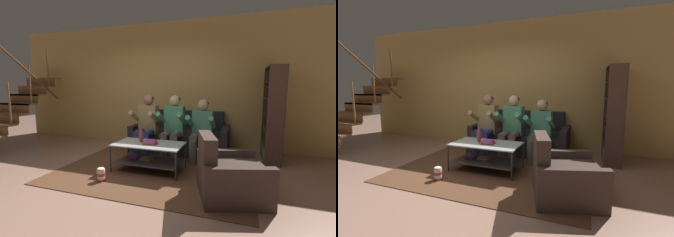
# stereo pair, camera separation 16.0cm
# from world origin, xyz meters

# --- Properties ---
(ground) EXTENTS (16.80, 16.80, 0.00)m
(ground) POSITION_xyz_m (0.00, 0.00, 0.00)
(ground) COLOR #9A7260
(back_partition) EXTENTS (8.40, 0.12, 2.90)m
(back_partition) POSITION_xyz_m (0.00, 2.46, 1.45)
(back_partition) COLOR tan
(back_partition) RESTS_ON ground
(staircase_run) EXTENTS (0.94, 2.09, 2.56)m
(staircase_run) POSITION_xyz_m (-3.24, 1.02, 0.94)
(staircase_run) COLOR brown
(staircase_run) RESTS_ON ground
(couch) EXTENTS (2.05, 0.94, 0.86)m
(couch) POSITION_xyz_m (0.52, 1.94, 0.29)
(couch) COLOR #29252D
(couch) RESTS_ON ground
(person_seated_left) EXTENTS (0.50, 0.58, 1.24)m
(person_seated_left) POSITION_xyz_m (-0.05, 1.39, 0.68)
(person_seated_left) COLOR navy
(person_seated_left) RESTS_ON ground
(person_seated_middle) EXTENTS (0.50, 0.58, 1.24)m
(person_seated_middle) POSITION_xyz_m (0.52, 1.39, 0.68)
(person_seated_middle) COLOR #5E4E4D
(person_seated_middle) RESTS_ON ground
(person_seated_right) EXTENTS (0.50, 0.58, 1.17)m
(person_seated_right) POSITION_xyz_m (1.08, 1.39, 0.64)
(person_seated_right) COLOR #515447
(person_seated_right) RESTS_ON ground
(coffee_table) EXTENTS (1.15, 0.62, 0.47)m
(coffee_table) POSITION_xyz_m (0.32, 0.63, 0.31)
(coffee_table) COLOR #B2BABB
(coffee_table) RESTS_ON ground
(area_rug) EXTENTS (3.16, 3.27, 0.01)m
(area_rug) POSITION_xyz_m (0.42, 1.16, 0.01)
(area_rug) COLOR brown
(area_rug) RESTS_ON ground
(vase) EXTENTS (0.09, 0.09, 0.23)m
(vase) POSITION_xyz_m (0.17, 0.68, 0.58)
(vase) COLOR brown
(vase) RESTS_ON coffee_table
(book_stack) EXTENTS (0.24, 0.18, 0.06)m
(book_stack) POSITION_xyz_m (0.38, 0.60, 0.50)
(book_stack) COLOR #936D4F
(book_stack) RESTS_ON coffee_table
(bookshelf) EXTENTS (0.30, 0.92, 1.78)m
(bookshelf) POSITION_xyz_m (2.37, 1.95, 0.72)
(bookshelf) COLOR #493229
(bookshelf) RESTS_ON ground
(armchair) EXTENTS (1.02, 1.05, 0.81)m
(armchair) POSITION_xyz_m (1.66, 0.13, 0.27)
(armchair) COLOR #40312B
(armchair) RESTS_ON ground
(popcorn_tub) EXTENTS (0.12, 0.12, 0.21)m
(popcorn_tub) POSITION_xyz_m (-0.16, -0.02, 0.11)
(popcorn_tub) COLOR red
(popcorn_tub) RESTS_ON ground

